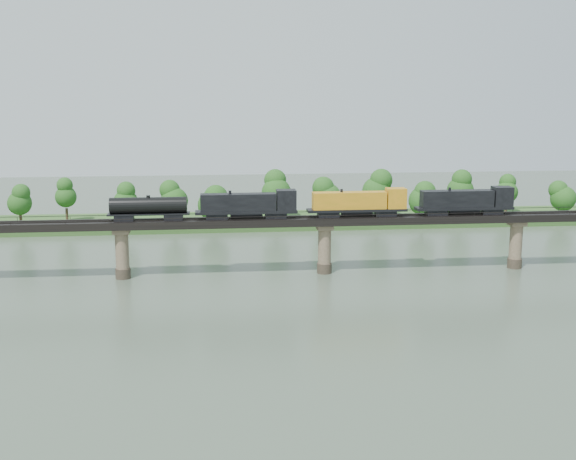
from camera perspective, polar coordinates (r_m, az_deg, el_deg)
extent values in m
plane|color=#3C4B3B|center=(118.02, 5.13, -7.04)|extent=(400.00, 400.00, 0.00)
cube|color=#2B5020|center=(199.46, 0.46, 0.78)|extent=(300.00, 24.00, 1.60)
cylinder|color=#473A2D|center=(145.55, -12.90, -3.35)|extent=(3.00, 3.00, 2.00)
cylinder|color=#826E55|center=(144.51, -12.98, -1.62)|extent=(2.60, 2.60, 9.00)
cube|color=#826E55|center=(143.70, -13.04, -0.07)|extent=(3.20, 3.20, 1.00)
cylinder|color=#473A2D|center=(146.12, 2.89, -3.02)|extent=(3.00, 3.00, 2.00)
cylinder|color=#826E55|center=(145.08, 2.90, -1.30)|extent=(2.60, 2.60, 9.00)
cube|color=#826E55|center=(144.27, 2.92, 0.25)|extent=(3.20, 3.20, 1.00)
cylinder|color=#473A2D|center=(157.22, 17.46, -2.51)|extent=(3.00, 3.00, 2.00)
cylinder|color=#826E55|center=(156.25, 17.56, -0.91)|extent=(2.60, 2.60, 9.00)
cube|color=#826E55|center=(155.50, 17.64, 0.53)|extent=(3.20, 3.20, 1.00)
cube|color=black|center=(144.04, 2.92, 0.74)|extent=(220.00, 5.00, 1.50)
cube|color=black|center=(143.16, 2.97, 1.01)|extent=(220.00, 0.12, 0.16)
cube|color=black|center=(144.62, 2.88, 1.12)|extent=(220.00, 0.12, 0.16)
cube|color=black|center=(141.45, 3.08, 1.14)|extent=(220.00, 0.10, 0.10)
cube|color=black|center=(146.12, 2.78, 1.47)|extent=(220.00, 0.10, 0.10)
cube|color=black|center=(141.51, 3.08, 1.01)|extent=(0.08, 0.08, 0.70)
cube|color=black|center=(146.18, 2.78, 1.34)|extent=(0.08, 0.08, 0.70)
cylinder|color=#382619|center=(199.06, -20.36, 0.77)|extent=(0.70, 0.70, 3.27)
sphere|color=#194914|center=(198.37, -20.44, 2.01)|extent=(6.20, 6.20, 6.20)
sphere|color=#194914|center=(197.99, -20.50, 2.79)|extent=(4.65, 4.65, 4.65)
cylinder|color=#382619|center=(200.76, -17.07, 1.12)|extent=(0.70, 0.70, 3.71)
sphere|color=#194914|center=(199.99, -17.15, 2.52)|extent=(5.67, 5.67, 5.67)
sphere|color=#194914|center=(199.58, -17.20, 3.40)|extent=(4.25, 4.25, 4.25)
cylinder|color=#382619|center=(190.54, -12.63, 0.80)|extent=(0.70, 0.70, 3.51)
sphere|color=#194914|center=(189.77, -12.69, 2.19)|extent=(6.31, 6.31, 6.31)
sphere|color=#194914|center=(189.35, -12.73, 3.06)|extent=(4.73, 4.73, 4.73)
cylinder|color=#382619|center=(191.99, -8.93, 0.99)|extent=(0.70, 0.70, 3.34)
sphere|color=#194914|center=(191.26, -8.97, 2.30)|extent=(7.18, 7.18, 7.18)
sphere|color=#194914|center=(190.86, -9.00, 3.13)|extent=(5.39, 5.39, 5.39)
cylinder|color=#382619|center=(189.12, -5.87, 0.83)|extent=(0.70, 0.70, 2.83)
sphere|color=#194914|center=(188.49, -5.90, 1.96)|extent=(8.26, 8.26, 8.26)
sphere|color=#194914|center=(188.12, -5.91, 2.66)|extent=(6.19, 6.19, 6.19)
cylinder|color=#382619|center=(196.20, -0.93, 1.43)|extent=(0.70, 0.70, 3.96)
sphere|color=#194914|center=(195.37, -0.93, 2.96)|extent=(8.07, 8.07, 8.07)
sphere|color=#194914|center=(194.92, -0.93, 3.92)|extent=(6.05, 6.05, 6.05)
cylinder|color=#382619|center=(196.40, 3.06, 1.32)|extent=(0.70, 0.70, 3.27)
sphere|color=#194914|center=(195.70, 3.07, 2.58)|extent=(8.03, 8.03, 8.03)
sphere|color=#194914|center=(195.32, 3.08, 3.37)|extent=(6.02, 6.02, 6.02)
cylinder|color=#382619|center=(200.16, 7.01, 1.54)|extent=(0.70, 0.70, 3.92)
sphere|color=#194914|center=(199.36, 7.04, 3.02)|extent=(8.29, 8.29, 8.29)
sphere|color=#194914|center=(198.92, 7.07, 3.95)|extent=(6.21, 6.21, 6.21)
cylinder|color=#382619|center=(196.38, 10.57, 1.11)|extent=(0.70, 0.70, 3.02)
sphere|color=#194914|center=(195.73, 10.61, 2.27)|extent=(7.74, 7.74, 7.74)
sphere|color=#194914|center=(195.36, 10.64, 3.00)|extent=(5.80, 5.80, 5.80)
cylinder|color=#382619|center=(208.51, 13.39, 1.68)|extent=(0.70, 0.70, 3.80)
sphere|color=#194914|center=(207.76, 13.45, 3.06)|extent=(7.47, 7.47, 7.47)
sphere|color=#194914|center=(207.35, 13.49, 3.93)|extent=(5.60, 5.60, 5.60)
cylinder|color=#382619|center=(213.66, 16.83, 1.68)|extent=(0.70, 0.70, 3.38)
sphere|color=#194914|center=(212.99, 16.90, 2.87)|extent=(6.23, 6.23, 6.23)
sphere|color=#194914|center=(212.63, 16.94, 3.62)|extent=(4.67, 4.67, 4.67)
cylinder|color=#382619|center=(214.26, 20.85, 1.36)|extent=(0.70, 0.70, 2.77)
sphere|color=#194914|center=(213.70, 20.92, 2.34)|extent=(7.04, 7.04, 7.04)
sphere|color=#194914|center=(213.39, 20.96, 2.95)|extent=(5.28, 5.28, 5.28)
cube|color=black|center=(152.90, 15.76, 1.45)|extent=(4.21, 2.53, 1.16)
cube|color=black|center=(149.01, 11.62, 1.40)|extent=(4.21, 2.53, 1.16)
cube|color=black|center=(150.74, 13.73, 1.70)|extent=(20.00, 3.16, 0.53)
cube|color=black|center=(149.92, 13.20, 2.43)|extent=(14.73, 2.84, 3.37)
cube|color=black|center=(153.23, 16.55, 2.56)|extent=(3.79, 3.16, 4.00)
cylinder|color=black|center=(150.83, 13.72, 1.48)|extent=(6.31, 1.47, 1.47)
cube|color=black|center=(146.19, 7.68, 1.34)|extent=(4.21, 2.53, 1.16)
cube|color=black|center=(143.91, 3.20, 1.27)|extent=(4.21, 2.53, 1.16)
cube|color=black|center=(144.82, 5.46, 1.59)|extent=(20.00, 3.16, 0.53)
cube|color=orange|center=(144.20, 4.86, 2.35)|extent=(14.73, 2.84, 3.37)
cube|color=orange|center=(146.22, 8.52, 2.51)|extent=(3.79, 3.16, 4.00)
cylinder|color=black|center=(144.91, 5.46, 1.37)|extent=(6.31, 1.47, 1.47)
cube|color=black|center=(142.63, -0.98, 1.19)|extent=(4.21, 2.53, 1.16)
cube|color=black|center=(142.10, -5.64, 1.10)|extent=(4.21, 2.53, 1.16)
cube|color=black|center=(142.12, -3.31, 1.44)|extent=(20.00, 3.16, 0.53)
cube|color=black|center=(141.74, -3.96, 2.21)|extent=(14.73, 2.84, 3.37)
cube|color=black|center=(142.33, -0.14, 2.40)|extent=(3.79, 3.16, 4.00)
cylinder|color=black|center=(142.22, -3.31, 1.21)|extent=(6.31, 1.47, 1.47)
cube|color=black|center=(142.31, -9.03, 1.03)|extent=(3.68, 2.32, 1.16)
cube|color=black|center=(143.14, -12.82, 0.95)|extent=(3.68, 2.32, 1.16)
cube|color=black|center=(142.53, -10.94, 1.26)|extent=(15.79, 2.53, 0.32)
cylinder|color=black|center=(142.26, -10.96, 1.93)|extent=(14.73, 3.16, 3.16)
cylinder|color=black|center=(142.00, -10.99, 2.60)|extent=(0.74, 0.74, 0.53)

